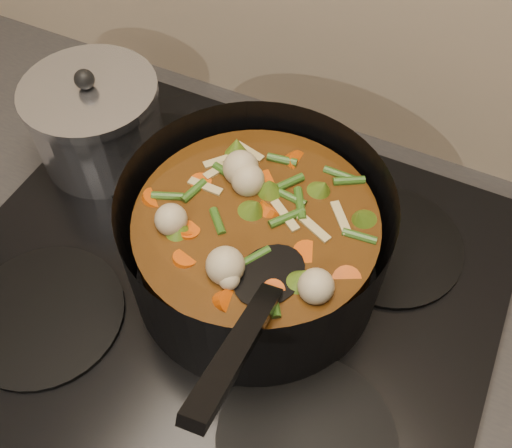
% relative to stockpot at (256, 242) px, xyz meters
% --- Properties ---
extents(counter, '(2.64, 0.64, 0.91)m').
position_rel_stockpot_xyz_m(counter, '(-0.03, -0.02, -0.54)').
color(counter, brown).
rests_on(counter, ground).
extents(stovetop, '(0.62, 0.54, 0.03)m').
position_rel_stockpot_xyz_m(stovetop, '(-0.03, -0.02, -0.07)').
color(stovetop, black).
rests_on(stovetop, counter).
extents(stockpot, '(0.31, 0.39, 0.21)m').
position_rel_stockpot_xyz_m(stockpot, '(0.00, 0.00, 0.00)').
color(stockpot, black).
rests_on(stockpot, stovetop).
extents(saucepan, '(0.17, 0.17, 0.14)m').
position_rel_stockpot_xyz_m(saucepan, '(-0.27, 0.09, -0.01)').
color(saucepan, silver).
rests_on(saucepan, stovetop).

